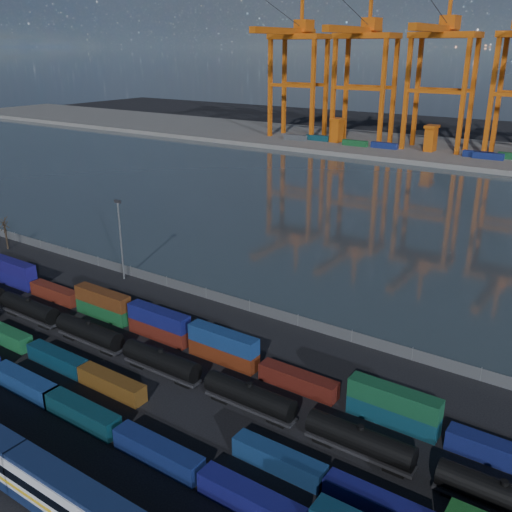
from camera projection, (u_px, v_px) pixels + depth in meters
The scene contains 13 objects.
ground at pixel (136, 383), 80.48m from camera, with size 700.00×700.00×0.00m, color black.
harbor_water at pixel (405, 214), 161.74m from camera, with size 700.00×700.00×0.00m, color #283339.
far_quay at pixel (495, 156), 242.66m from camera, with size 700.00×70.00×2.00m, color #514F4C.
container_row_south at pixel (36, 386), 76.24m from camera, with size 127.42×2.46×5.23m.
container_row_mid at pixel (39, 348), 86.17m from camera, with size 140.53×2.31×4.91m.
container_row_north at pixel (202, 342), 87.46m from camera, with size 140.68×2.38×5.07m.
tanker_string at pixel (161, 362), 81.91m from camera, with size 137.38×2.87×4.11m.
waterfront_fence at pixel (250, 306), 101.80m from camera, with size 160.12×0.12×2.20m.
bare_tree at pixel (6, 233), 132.48m from camera, with size 2.10×2.06×7.89m.
yard_light_mast at pixel (120, 236), 113.33m from camera, with size 1.60×0.40×16.60m.
gantry_cranes at pixel (486, 50), 226.62m from camera, with size 202.37×52.55×71.16m.
quay_containers at pixel (459, 153), 236.46m from camera, with size 172.58×10.99×2.60m.
straddle_carriers at pixel (485, 142), 233.90m from camera, with size 140.00×7.00×11.10m.
Camera 1 is at (53.24, -47.59, 44.57)m, focal length 40.00 mm.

